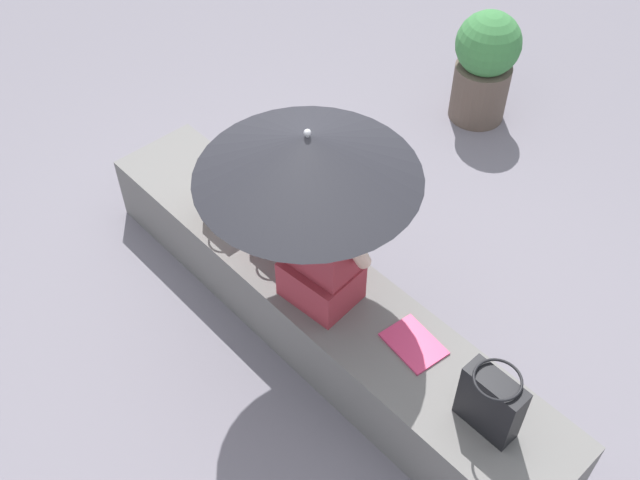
% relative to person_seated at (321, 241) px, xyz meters
% --- Properties ---
extents(ground_plane, '(14.00, 14.00, 0.00)m').
position_rel_person_seated_xyz_m(ground_plane, '(-0.07, 0.05, -0.80)').
color(ground_plane, slate).
extents(stone_bench, '(2.97, 0.53, 0.41)m').
position_rel_person_seated_xyz_m(stone_bench, '(-0.07, 0.05, -0.59)').
color(stone_bench, slate).
rests_on(stone_bench, ground).
extents(person_seated, '(0.49, 0.31, 0.90)m').
position_rel_person_seated_xyz_m(person_seated, '(0.00, 0.00, 0.00)').
color(person_seated, '#992D38').
rests_on(person_seated, stone_bench).
extents(parasol, '(0.99, 0.99, 1.01)m').
position_rel_person_seated_xyz_m(parasol, '(-0.06, -0.02, 0.48)').
color(parasol, '#B7B7BC').
rests_on(parasol, stone_bench).
extents(handbag_black, '(0.23, 0.17, 0.33)m').
position_rel_person_seated_xyz_m(handbag_black, '(-0.77, -0.00, -0.23)').
color(handbag_black, brown).
rests_on(handbag_black, stone_bench).
extents(tote_bag_canvas, '(0.22, 0.16, 0.35)m').
position_rel_person_seated_xyz_m(tote_bag_canvas, '(-0.46, 0.07, -0.22)').
color(tote_bag_canvas, '#B2333D').
rests_on(tote_bag_canvas, stone_bench).
extents(shoulder_bag_spare, '(0.27, 0.20, 0.35)m').
position_rel_person_seated_xyz_m(shoulder_bag_spare, '(0.99, 0.03, -0.22)').
color(shoulder_bag_spare, black).
rests_on(shoulder_bag_spare, stone_bench).
extents(magazine, '(0.30, 0.23, 0.01)m').
position_rel_person_seated_xyz_m(magazine, '(0.51, 0.11, -0.38)').
color(magazine, '#D83866').
rests_on(magazine, stone_bench).
extents(planter_near, '(0.44, 0.44, 0.80)m').
position_rel_person_seated_xyz_m(planter_near, '(-0.70, 2.15, -0.38)').
color(planter_near, brown).
rests_on(planter_near, ground).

